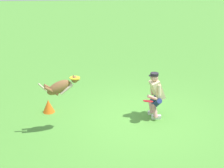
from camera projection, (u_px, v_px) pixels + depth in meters
ground_plane at (141, 120)px, 8.54m from camera, size 60.00×60.00×0.00m
person at (156, 93)px, 8.47m from camera, size 0.55×0.66×1.29m
dog at (61, 87)px, 7.57m from camera, size 1.01×0.42×0.52m
frisbee_flying at (75, 78)px, 7.58m from camera, size 0.32×0.32×0.03m
frisbee_held at (148, 101)px, 8.21m from camera, size 0.36×0.35×0.12m
training_cone at (48, 106)px, 8.91m from camera, size 0.34×0.34×0.38m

